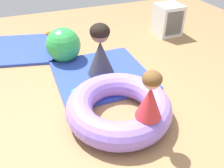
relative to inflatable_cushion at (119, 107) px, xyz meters
name	(u,v)px	position (x,y,z in m)	size (l,w,h in m)	color
ground_plane	(110,120)	(-0.11, -0.01, -0.14)	(8.00, 8.00, 0.00)	#9E7549
gym_mat_far_left	(16,49)	(-0.97, 2.16, -0.12)	(1.87, 1.12, 0.04)	#2D47B7
gym_mat_front	(101,74)	(0.11, 0.89, -0.12)	(1.27, 1.25, 0.04)	#2D47B7
inflatable_cushion	(119,107)	(0.00, 0.00, 0.00)	(1.16, 1.16, 0.29)	#9975EA
child_in_red	(150,96)	(0.14, -0.37, 0.38)	(0.35, 0.35, 0.49)	red
adult_seated	(100,51)	(0.11, 0.89, 0.25)	(0.40, 0.40, 0.73)	#383842
play_ball_yellow	(124,84)	(0.26, 0.46, -0.06)	(0.09, 0.09, 0.09)	yellow
play_ball_orange	(49,34)	(-0.37, 2.44, -0.05)	(0.11, 0.11, 0.11)	orange
play_ball_green	(75,93)	(-0.37, 0.49, -0.05)	(0.11, 0.11, 0.11)	green
play_ball_blue	(101,83)	(0.00, 0.61, -0.07)	(0.08, 0.08, 0.08)	blue
exercise_ball_large	(63,45)	(-0.27, 1.52, 0.12)	(0.53, 0.53, 0.53)	green
storage_cube	(169,20)	(1.77, 1.80, 0.14)	(0.44, 0.44, 0.56)	silver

